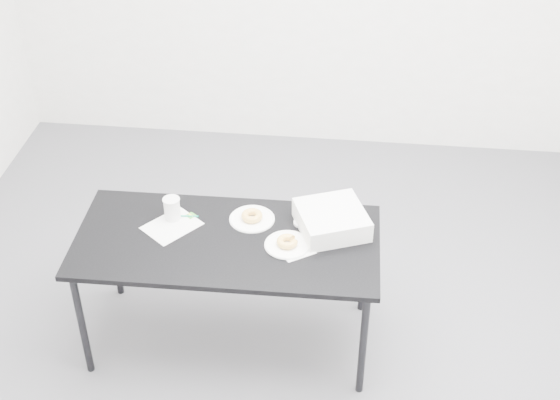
# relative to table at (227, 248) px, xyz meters

# --- Properties ---
(floor) EXTENTS (4.00, 4.00, 0.00)m
(floor) POSITION_rel_table_xyz_m (0.15, 0.09, -0.63)
(floor) COLOR #525257
(floor) RESTS_ON ground
(table) EXTENTS (1.50, 0.72, 0.68)m
(table) POSITION_rel_table_xyz_m (0.00, 0.00, 0.00)
(table) COLOR black
(table) RESTS_ON floor
(scorecard) EXTENTS (0.32, 0.33, 0.00)m
(scorecard) POSITION_rel_table_xyz_m (-0.29, 0.08, 0.05)
(scorecard) COLOR white
(scorecard) RESTS_ON table
(logo_patch) EXTENTS (0.06, 0.06, 0.00)m
(logo_patch) POSITION_rel_table_xyz_m (-0.21, 0.17, 0.05)
(logo_patch) COLOR green
(logo_patch) RESTS_ON scorecard
(pen) EXTENTS (0.12, 0.02, 0.01)m
(pen) POSITION_rel_table_xyz_m (-0.23, 0.16, 0.06)
(pen) COLOR #0C8862
(pen) RESTS_ON scorecard
(napkin) EXTENTS (0.21, 0.21, 0.00)m
(napkin) POSITION_rel_table_xyz_m (0.34, -0.03, 0.05)
(napkin) COLOR white
(napkin) RESTS_ON table
(plate_near) EXTENTS (0.22, 0.22, 0.01)m
(plate_near) POSITION_rel_table_xyz_m (0.30, -0.02, 0.06)
(plate_near) COLOR white
(plate_near) RESTS_ON napkin
(donut_near) EXTENTS (0.14, 0.14, 0.03)m
(donut_near) POSITION_rel_table_xyz_m (0.30, -0.02, 0.08)
(donut_near) COLOR gold
(donut_near) RESTS_ON plate_near
(plate_far) EXTENTS (0.23, 0.23, 0.01)m
(plate_far) POSITION_rel_table_xyz_m (0.10, 0.17, 0.05)
(plate_far) COLOR white
(plate_far) RESTS_ON table
(donut_far) EXTENTS (0.13, 0.13, 0.04)m
(donut_far) POSITION_rel_table_xyz_m (0.10, 0.17, 0.08)
(donut_far) COLOR gold
(donut_far) RESTS_ON plate_far
(coffee_cup) EXTENTS (0.08, 0.08, 0.12)m
(coffee_cup) POSITION_rel_table_xyz_m (-0.30, 0.14, 0.11)
(coffee_cup) COLOR silver
(coffee_cup) RESTS_ON table
(cup_lid) EXTENTS (0.08, 0.08, 0.01)m
(cup_lid) POSITION_rel_table_xyz_m (0.35, 0.17, 0.06)
(cup_lid) COLOR silver
(cup_lid) RESTS_ON table
(bakery_box) EXTENTS (0.41, 0.41, 0.11)m
(bakery_box) POSITION_rel_table_xyz_m (0.50, 0.14, 0.10)
(bakery_box) COLOR white
(bakery_box) RESTS_ON table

